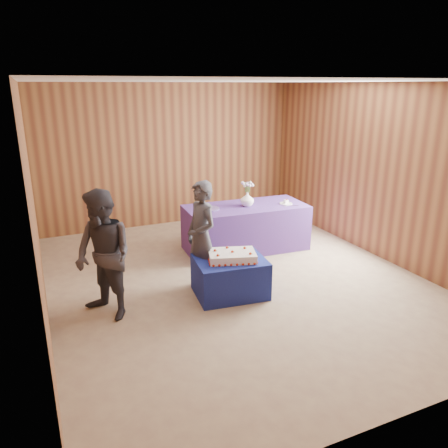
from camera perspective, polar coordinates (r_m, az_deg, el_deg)
ground at (r=6.28m, az=1.52°, el=-7.30°), size 6.00×6.00×0.00m
room_shell at (r=5.75m, az=1.67°, el=9.19°), size 5.04×6.04×2.72m
cake_table at (r=5.78m, az=0.79°, el=-6.89°), size 0.97×0.80×0.50m
serving_table at (r=7.31m, az=2.84°, el=-0.46°), size 2.05×1.01×0.75m
sheet_cake at (r=5.63m, az=1.07°, el=-4.19°), size 0.72×0.59×0.14m
vase at (r=7.17m, az=3.04°, el=3.27°), size 0.25×0.25×0.23m
flower_spray at (r=7.11m, az=3.08°, el=5.24°), size 0.21×0.21×0.16m
platter at (r=7.00m, az=-1.90°, el=2.01°), size 0.37×0.37×0.02m
plate at (r=7.39m, az=8.09°, el=2.67°), size 0.24×0.24×0.01m
cake_slice at (r=7.38m, az=8.11°, el=2.93°), size 0.07×0.06×0.08m
knife at (r=7.28m, az=8.73°, el=2.36°), size 0.26×0.08×0.00m
guest_left at (r=5.75m, az=-2.98°, el=-1.68°), size 0.45×0.60×1.50m
guest_right at (r=5.24m, az=-15.43°, el=-4.02°), size 0.88×0.94×1.55m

